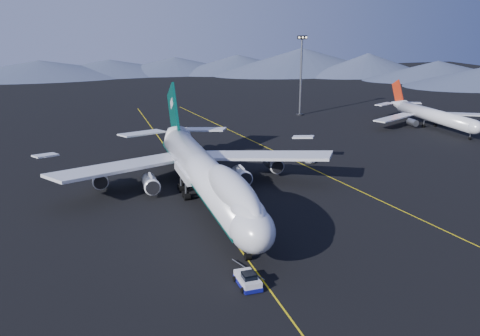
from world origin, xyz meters
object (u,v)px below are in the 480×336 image
object	(u,v)px
boeing_747	(205,173)
floodlight_mast	(301,75)
pushback_tug	(248,281)
service_van	(308,159)
second_jet	(431,115)

from	to	relation	value
boeing_747	floodlight_mast	distance (m)	96.36
pushback_tug	floodlight_mast	bearing A→B (deg)	61.75
pushback_tug	floodlight_mast	world-z (taller)	floodlight_mast
pushback_tug	service_van	xyz separation A→B (m)	(33.34, 54.94, 0.01)
boeing_747	floodlight_mast	bearing A→B (deg)	55.80
service_van	floodlight_mast	distance (m)	64.15
service_van	boeing_747	bearing A→B (deg)	-151.32
second_jet	floodlight_mast	xyz separation A→B (m)	(-31.38, 32.20, 10.12)
second_jet	floodlight_mast	distance (m)	46.09
boeing_747	second_jet	world-z (taller)	boeing_747
pushback_tug	second_jet	size ratio (longest dim) A/B	0.11
second_jet	service_van	size ratio (longest dim) A/B	9.05
boeing_747	floodlight_mast	size ratio (longest dim) A/B	2.61
boeing_747	pushback_tug	world-z (taller)	boeing_747
boeing_747	pushback_tug	distance (m)	34.37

